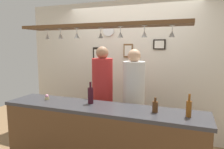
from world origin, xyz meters
TOP-DOWN VIEW (x-y plane):
  - back_wall at (0.00, 1.10)m, footprint 4.40×0.06m
  - bar_counter at (0.00, -0.50)m, footprint 2.70×0.55m
  - overhead_glass_rack at (0.00, -0.30)m, footprint 2.20×0.36m
  - hanging_wineglass_far_left at (-0.86, -0.25)m, footprint 0.07×0.07m
  - hanging_wineglass_left at (-0.58, -0.33)m, footprint 0.07×0.07m
  - hanging_wineglass_center_left at (-0.31, -0.37)m, footprint 0.07×0.07m
  - hanging_wineglass_center at (-0.01, -0.27)m, footprint 0.07×0.07m
  - hanging_wineglass_center_right at (0.28, -0.35)m, footprint 0.07×0.07m
  - hanging_wineglass_right at (0.57, -0.36)m, footprint 0.07×0.07m
  - hanging_wineglass_far_right at (0.87, -0.30)m, footprint 0.07×0.07m
  - person_left_red_shirt at (-0.26, 0.34)m, footprint 0.34×0.34m
  - person_middle_white_patterned_shirt at (0.27, 0.34)m, footprint 0.34×0.34m
  - bottle_beer_amber_tall at (1.09, -0.36)m, footprint 0.06×0.06m
  - bottle_wine_dark_red at (-0.18, -0.26)m, footprint 0.08×0.08m
  - bottle_beer_brown_stubby at (0.71, -0.33)m, footprint 0.07×0.07m
  - cupcake at (-0.87, -0.31)m, footprint 0.06×0.06m
  - picture_frame_caricature at (-0.65, 1.06)m, footprint 0.26×0.02m
  - picture_frame_crest at (-0.03, 1.06)m, footprint 0.18×0.02m
  - picture_frame_upper_small at (0.55, 1.06)m, footprint 0.22×0.02m
  - wall_clock at (-0.43, 1.05)m, footprint 0.22×0.03m

SIDE VIEW (x-z plane):
  - bar_counter at x=0.00m, z-range 0.17..1.14m
  - cupcake at x=-0.87m, z-range 0.96..1.04m
  - person_middle_white_patterned_shirt at x=0.27m, z-range 0.18..1.87m
  - bottle_beer_brown_stubby at x=0.71m, z-range 0.94..1.12m
  - person_left_red_shirt at x=-0.26m, z-range 0.18..1.92m
  - bottle_beer_amber_tall at x=1.09m, z-range 0.93..1.19m
  - bottle_wine_dark_red at x=-0.18m, z-range 0.93..1.23m
  - back_wall at x=0.00m, z-range 0.00..2.60m
  - picture_frame_caricature at x=-0.65m, z-range 1.38..1.72m
  - picture_frame_crest at x=-0.03m, z-range 1.53..1.79m
  - picture_frame_upper_small at x=0.55m, z-range 1.68..1.86m
  - hanging_wineglass_far_left at x=-0.86m, z-range 1.82..1.95m
  - hanging_wineglass_left at x=-0.58m, z-range 1.82..1.95m
  - hanging_wineglass_center_left at x=-0.31m, z-range 1.82..1.95m
  - hanging_wineglass_center at x=-0.01m, z-range 1.82..1.95m
  - hanging_wineglass_center_right at x=0.28m, z-range 1.82..1.95m
  - hanging_wineglass_right at x=0.57m, z-range 1.82..1.95m
  - hanging_wineglass_far_right at x=0.87m, z-range 1.82..1.95m
  - overhead_glass_rack at x=0.00m, z-range 1.98..2.02m
  - wall_clock at x=-0.43m, z-range 1.93..2.15m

